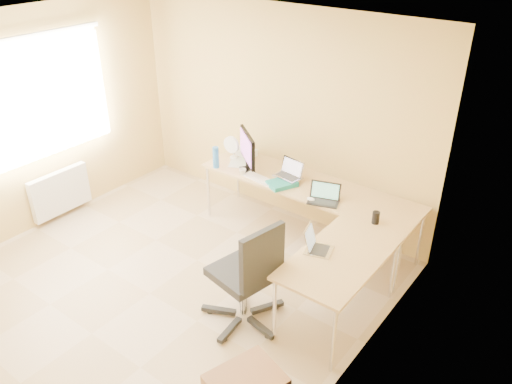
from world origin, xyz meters
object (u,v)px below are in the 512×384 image
Objects in this scene: mug at (243,172)px; water_bottle at (216,157)px; laptop_black at (324,194)px; keyboard at (262,180)px; office_chair at (243,277)px; desk_return at (337,288)px; desk_main at (306,212)px; monitor at (247,152)px; desk_fan at (234,148)px; laptop_center at (288,169)px; laptop_return at (319,242)px.

water_bottle reaches higher than mug.
laptop_black is 0.83m from keyboard.
office_chair is at bearing -111.53° from laptop_black.
keyboard is (-1.45, 0.76, 0.38)m from desk_return.
water_bottle reaches higher than laptop_black.
desk_main is at bearing 34.08° from keyboard.
keyboard is at bearing 19.16° from monitor.
water_bottle is 0.96× the size of desk_fan.
office_chair is (-0.70, -0.54, 0.14)m from desk_return.
office_chair is (1.01, -1.27, -0.27)m from mug.
laptop_black is (-0.62, 0.75, 0.47)m from desk_return.
laptop_center reaches higher than keyboard.
desk_main is 1.23m from desk_fan.
desk_fan is at bearing -178.37° from laptop_center.
laptop_black is (0.58, -0.18, -0.05)m from laptop_center.
monitor is 0.54m from laptop_center.
laptop_center is 0.64× the size of keyboard.
laptop_center reaches higher than laptop_black.
desk_fan is 0.24× the size of office_chair.
laptop_return is 0.77m from office_chair.
water_bottle is at bearing 149.70° from office_chair.
monitor reaches higher than keyboard.
keyboard is 0.67m from water_bottle.
desk_main is at bearing 25.74° from laptop_center.
keyboard is at bearing 41.14° from laptop_return.
desk_fan is 2.19m from laptop_return.
water_bottle reaches higher than laptop_return.
office_chair is (1.40, -1.58, -0.37)m from desk_fan.
laptop_center is (-1.21, 0.93, 0.52)m from desk_return.
monitor reaches higher than water_bottle.
mug is at bearing -40.01° from desk_fan.
water_bottle is 1.91m from office_chair.
laptop_center reaches higher than mug.
mug is 1.65m from office_chair.
office_chair is (-0.50, -0.49, -0.33)m from laptop_return.
monitor is 0.24m from mug.
keyboard is 0.43× the size of office_chair.
desk_return is 4.72× the size of desk_fan.
desk_main is 1.40m from desk_return.
water_bottle is at bearing 52.32° from laptop_return.
office_chair reaches higher than laptop_center.
desk_return is 15.18× the size of mug.
laptop_center is 1.60m from office_chair.
desk_fan reaches higher than desk_return.
desk_return is 2.40m from desk_fan.
water_bottle reaches higher than keyboard.
water_bottle is at bearing -91.63° from desk_fan.
desk_fan is at bearing 178.02° from desk_main.
desk_fan is at bearing 141.63° from mug.
desk_main is 1.27m from water_bottle.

